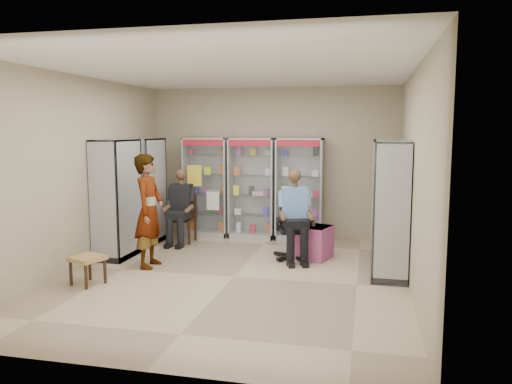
% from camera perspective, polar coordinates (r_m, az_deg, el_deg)
% --- Properties ---
extents(floor, '(6.00, 6.00, 0.00)m').
position_cam_1_polar(floor, '(7.49, -2.57, -9.64)').
color(floor, tan).
rests_on(floor, ground).
extents(room_shell, '(5.02, 6.02, 3.01)m').
position_cam_1_polar(room_shell, '(7.18, -2.66, 5.58)').
color(room_shell, tan).
rests_on(room_shell, ground).
extents(cabinet_back_left, '(0.90, 0.50, 2.00)m').
position_cam_1_polar(cabinet_back_left, '(10.23, -5.60, 0.57)').
color(cabinet_back_left, '#B3B5BA').
rests_on(cabinet_back_left, floor).
extents(cabinet_back_mid, '(0.90, 0.50, 2.00)m').
position_cam_1_polar(cabinet_back_mid, '(9.98, -0.42, 0.44)').
color(cabinet_back_mid, '#B7BABF').
rests_on(cabinet_back_mid, floor).
extents(cabinet_back_right, '(0.90, 0.50, 2.00)m').
position_cam_1_polar(cabinet_back_right, '(9.80, 5.00, 0.30)').
color(cabinet_back_right, '#A4A6AB').
rests_on(cabinet_back_right, floor).
extents(cabinet_right_far, '(0.90, 0.50, 2.00)m').
position_cam_1_polar(cabinet_right_far, '(8.60, 14.79, -0.87)').
color(cabinet_right_far, '#A5A6AC').
rests_on(cabinet_right_far, floor).
extents(cabinet_right_near, '(0.90, 0.50, 2.00)m').
position_cam_1_polar(cabinet_right_near, '(7.52, 15.08, -2.01)').
color(cabinet_right_near, silver).
rests_on(cabinet_right_near, floor).
extents(cabinet_left_far, '(0.90, 0.50, 2.00)m').
position_cam_1_polar(cabinet_left_far, '(9.72, -12.55, 0.09)').
color(cabinet_left_far, '#B8B9C0').
rests_on(cabinet_left_far, floor).
extents(cabinet_left_near, '(0.90, 0.50, 2.00)m').
position_cam_1_polar(cabinet_left_near, '(8.74, -15.61, -0.77)').
color(cabinet_left_near, '#A2A5A9').
rests_on(cabinet_left_near, floor).
extents(wooden_chair, '(0.42, 0.42, 0.94)m').
position_cam_1_polar(wooden_chair, '(9.71, -8.32, -2.98)').
color(wooden_chair, black).
rests_on(wooden_chair, floor).
extents(seated_customer, '(0.44, 0.60, 1.34)m').
position_cam_1_polar(seated_customer, '(9.63, -8.45, -1.86)').
color(seated_customer, black).
rests_on(seated_customer, floor).
extents(office_chair, '(0.76, 0.76, 1.11)m').
position_cam_1_polar(office_chair, '(8.40, 4.42, -3.91)').
color(office_chair, black).
rests_on(office_chair, floor).
extents(seated_shopkeeper, '(0.63, 0.76, 1.42)m').
position_cam_1_polar(seated_shopkeeper, '(8.32, 4.38, -2.94)').
color(seated_shopkeeper, '#627FC2').
rests_on(seated_shopkeeper, floor).
extents(pink_trunk, '(0.72, 0.70, 0.55)m').
position_cam_1_polar(pink_trunk, '(8.52, 6.42, -5.70)').
color(pink_trunk, '#C34EA3').
rests_on(pink_trunk, floor).
extents(tea_glass, '(0.07, 0.07, 0.11)m').
position_cam_1_polar(tea_glass, '(8.46, 6.55, -3.51)').
color(tea_glass, '#521807').
rests_on(tea_glass, pink_trunk).
extents(woven_stool_a, '(0.52, 0.52, 0.40)m').
position_cam_1_polar(woven_stool_a, '(8.63, 6.71, -6.07)').
color(woven_stool_a, '#8F5F3C').
rests_on(woven_stool_a, floor).
extents(woven_stool_b, '(0.52, 0.52, 0.41)m').
position_cam_1_polar(woven_stool_b, '(7.46, -18.66, -8.47)').
color(woven_stool_b, '#AB8348').
rests_on(woven_stool_b, floor).
extents(standing_man, '(0.46, 0.67, 1.79)m').
position_cam_1_polar(standing_man, '(8.01, -12.12, -2.12)').
color(standing_man, gray).
rests_on(standing_man, floor).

